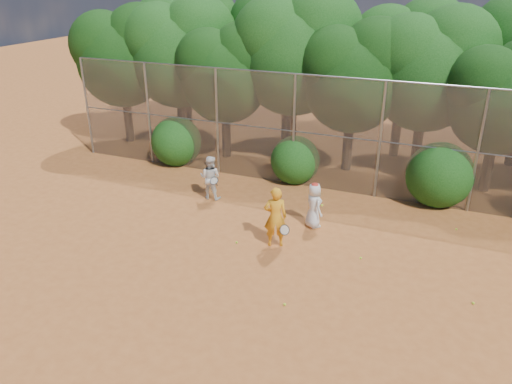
% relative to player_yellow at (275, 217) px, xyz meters
% --- Properties ---
extents(ground, '(80.00, 80.00, 0.00)m').
position_rel_player_yellow_xyz_m(ground, '(0.03, -1.56, -0.89)').
color(ground, '#A15524').
rests_on(ground, ground).
extents(fence_back, '(20.05, 0.09, 4.03)m').
position_rel_player_yellow_xyz_m(fence_back, '(-0.09, 4.44, 1.16)').
color(fence_back, gray).
rests_on(fence_back, ground).
extents(tree_0, '(4.38, 3.81, 6.00)m').
position_rel_player_yellow_xyz_m(tree_0, '(-9.41, 6.48, 3.04)').
color(tree_0, black).
rests_on(tree_0, ground).
extents(tree_1, '(4.64, 4.03, 6.35)m').
position_rel_player_yellow_xyz_m(tree_1, '(-6.91, 6.98, 3.27)').
color(tree_1, black).
rests_on(tree_1, ground).
extents(tree_2, '(3.99, 3.47, 5.47)m').
position_rel_player_yellow_xyz_m(tree_2, '(-4.42, 6.28, 2.69)').
color(tree_2, black).
rests_on(tree_2, ground).
extents(tree_3, '(4.89, 4.26, 6.70)m').
position_rel_player_yellow_xyz_m(tree_3, '(-1.91, 7.29, 3.50)').
color(tree_3, black).
rests_on(tree_3, ground).
extents(tree_4, '(4.19, 3.64, 5.73)m').
position_rel_player_yellow_xyz_m(tree_4, '(0.58, 6.68, 2.87)').
color(tree_4, black).
rests_on(tree_4, ground).
extents(tree_5, '(4.51, 3.92, 6.17)m').
position_rel_player_yellow_xyz_m(tree_5, '(3.09, 7.48, 3.16)').
color(tree_5, black).
rests_on(tree_5, ground).
extents(tree_6, '(3.86, 3.36, 5.29)m').
position_rel_player_yellow_xyz_m(tree_6, '(5.58, 6.48, 2.58)').
color(tree_6, black).
rests_on(tree_6, ground).
extents(tree_9, '(4.83, 4.20, 6.62)m').
position_rel_player_yellow_xyz_m(tree_9, '(-7.91, 9.29, 3.45)').
color(tree_9, black).
rests_on(tree_9, ground).
extents(tree_10, '(5.15, 4.48, 7.06)m').
position_rel_player_yellow_xyz_m(tree_10, '(-2.90, 9.49, 3.74)').
color(tree_10, black).
rests_on(tree_10, ground).
extents(tree_11, '(4.64, 4.03, 6.35)m').
position_rel_player_yellow_xyz_m(tree_11, '(2.09, 9.08, 3.27)').
color(tree_11, black).
rests_on(tree_11, ground).
extents(bush_0, '(2.00, 2.00, 2.00)m').
position_rel_player_yellow_xyz_m(bush_0, '(-5.97, 4.74, 0.11)').
color(bush_0, '#124110').
rests_on(bush_0, ground).
extents(bush_1, '(1.80, 1.80, 1.80)m').
position_rel_player_yellow_xyz_m(bush_1, '(-0.97, 4.74, 0.01)').
color(bush_1, '#124110').
rests_on(bush_1, ground).
extents(bush_2, '(2.20, 2.20, 2.20)m').
position_rel_player_yellow_xyz_m(bush_2, '(4.03, 4.74, 0.21)').
color(bush_2, '#124110').
rests_on(bush_2, ground).
extents(player_yellow, '(0.90, 0.69, 1.78)m').
position_rel_player_yellow_xyz_m(player_yellow, '(0.00, 0.00, 0.00)').
color(player_yellow, orange).
rests_on(player_yellow, ground).
extents(player_teen, '(0.81, 0.80, 1.44)m').
position_rel_player_yellow_xyz_m(player_teen, '(0.68, 1.51, -0.18)').
color(player_teen, silver).
rests_on(player_teen, ground).
extents(player_white, '(0.84, 0.73, 1.52)m').
position_rel_player_yellow_xyz_m(player_white, '(-3.15, 2.19, -0.13)').
color(player_white, white).
rests_on(player_white, ground).
extents(ball_0, '(0.07, 0.07, 0.07)m').
position_rel_player_yellow_xyz_m(ball_0, '(2.43, 0.15, -0.86)').
color(ball_0, '#B7DA27').
rests_on(ball_0, ground).
extents(ball_1, '(0.07, 0.07, 0.07)m').
position_rel_player_yellow_xyz_m(ball_1, '(1.19, -2.57, -0.86)').
color(ball_1, '#B7DA27').
rests_on(ball_1, ground).
extents(ball_2, '(0.07, 0.07, 0.07)m').
position_rel_player_yellow_xyz_m(ball_2, '(5.28, -0.84, -0.86)').
color(ball_2, '#B7DA27').
rests_on(ball_2, ground).
extents(ball_3, '(0.07, 0.07, 0.07)m').
position_rel_player_yellow_xyz_m(ball_3, '(-1.04, -0.34, -0.86)').
color(ball_3, '#B7DA27').
rests_on(ball_3, ground).
extents(ball_4, '(0.07, 0.07, 0.07)m').
position_rel_player_yellow_xyz_m(ball_4, '(4.77, 2.89, -0.86)').
color(ball_4, '#B7DA27').
rests_on(ball_4, ground).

